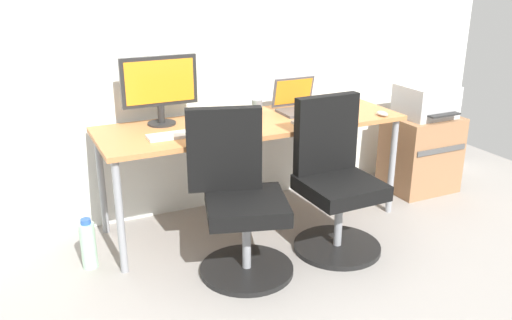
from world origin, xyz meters
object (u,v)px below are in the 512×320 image
at_px(office_chair_right, 335,183).
at_px(coffee_mug, 245,127).
at_px(side_cabinet, 420,153).
at_px(desktop_monitor, 160,86).
at_px(water_bottle_on_floor, 88,245).
at_px(office_chair_left, 239,201).
at_px(open_laptop, 298,103).
at_px(printer, 426,101).

distance_m(office_chair_right, coffee_mug, 0.65).
relative_size(side_cabinet, desktop_monitor, 1.23).
relative_size(office_chair_right, desktop_monitor, 1.96).
xyz_separation_m(water_bottle_on_floor, desktop_monitor, (0.56, 0.32, 0.82)).
relative_size(office_chair_left, water_bottle_on_floor, 3.03).
bearing_deg(side_cabinet, water_bottle_on_floor, -177.47).
bearing_deg(water_bottle_on_floor, coffee_mug, -6.34).
height_order(office_chair_right, open_laptop, open_laptop).
bearing_deg(office_chair_right, office_chair_left, -179.75).
xyz_separation_m(printer, water_bottle_on_floor, (-2.54, -0.11, -0.56)).
bearing_deg(desktop_monitor, printer, -5.97).
distance_m(office_chair_right, open_laptop, 0.71).
xyz_separation_m(office_chair_right, desktop_monitor, (-0.86, 0.70, 0.54)).
distance_m(side_cabinet, desktop_monitor, 2.10).
height_order(water_bottle_on_floor, desktop_monitor, desktop_monitor).
xyz_separation_m(water_bottle_on_floor, coffee_mug, (0.95, -0.11, 0.62)).
bearing_deg(office_chair_left, coffee_mug, 59.33).
relative_size(printer, desktop_monitor, 0.83).
relative_size(side_cabinet, water_bottle_on_floor, 1.90).
bearing_deg(desktop_monitor, office_chair_left, -72.26).
bearing_deg(printer, open_laptop, 173.00).
distance_m(office_chair_right, water_bottle_on_floor, 1.50).
bearing_deg(water_bottle_on_floor, open_laptop, 8.94).
relative_size(office_chair_left, open_laptop, 3.03).
relative_size(open_laptop, coffee_mug, 3.37).
distance_m(office_chair_left, water_bottle_on_floor, 0.92).
height_order(printer, coffee_mug, printer).
relative_size(side_cabinet, open_laptop, 1.90).
height_order(office_chair_left, water_bottle_on_floor, office_chair_left).
xyz_separation_m(side_cabinet, printer, (-0.00, -0.00, 0.41)).
height_order(side_cabinet, coffee_mug, coffee_mug).
bearing_deg(open_laptop, printer, -7.00).
distance_m(printer, water_bottle_on_floor, 2.61).
relative_size(side_cabinet, coffee_mug, 6.40).
height_order(printer, desktop_monitor, desktop_monitor).
distance_m(office_chair_left, coffee_mug, 0.47).
relative_size(office_chair_left, coffee_mug, 10.22).
xyz_separation_m(office_chair_left, printer, (1.76, 0.49, 0.29)).
relative_size(water_bottle_on_floor, desktop_monitor, 0.65).
bearing_deg(desktop_monitor, water_bottle_on_floor, -150.57).
distance_m(printer, desktop_monitor, 2.01).
height_order(office_chair_left, open_laptop, open_laptop).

